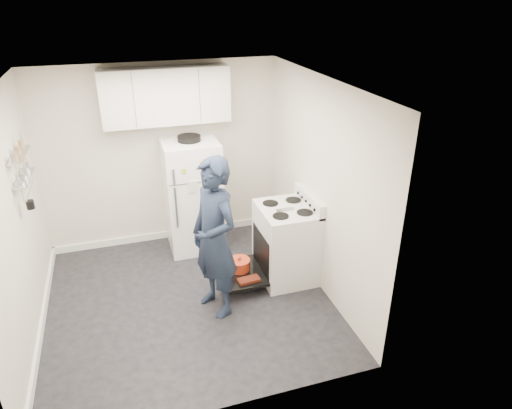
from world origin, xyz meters
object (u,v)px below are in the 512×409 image
object	(u,v)px
electric_range	(285,243)
person	(215,238)
open_oven_door	(240,270)
refrigerator	(193,195)

from	to	relation	value
electric_range	person	xyz separation A→B (m)	(-0.96, -0.38, 0.44)
electric_range	open_oven_door	distance (m)	0.65
electric_range	person	distance (m)	1.13
open_oven_door	electric_range	bearing A→B (deg)	-2.37
refrigerator	person	bearing A→B (deg)	-91.15
open_oven_door	refrigerator	distance (m)	1.28
person	refrigerator	bearing A→B (deg)	156.40
open_oven_door	refrigerator	size ratio (longest dim) A/B	0.43
electric_range	open_oven_door	size ratio (longest dim) A/B	1.57
electric_range	open_oven_door	bearing A→B (deg)	177.63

